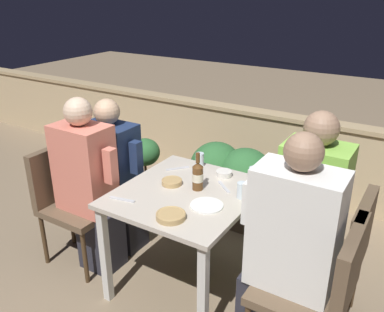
# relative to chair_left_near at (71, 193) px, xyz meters

# --- Properties ---
(ground_plane) EXTENTS (16.00, 16.00, 0.00)m
(ground_plane) POSITION_rel_chair_left_near_xyz_m (0.91, 0.15, -0.53)
(ground_plane) COLOR #847056
(parapet_wall) EXTENTS (9.00, 0.18, 0.81)m
(parapet_wall) POSITION_rel_chair_left_near_xyz_m (0.91, 1.82, -0.12)
(parapet_wall) COLOR tan
(parapet_wall) RESTS_ON ground_plane
(dining_table) EXTENTS (0.82, 0.90, 0.73)m
(dining_table) POSITION_rel_chair_left_near_xyz_m (0.91, 0.15, 0.09)
(dining_table) COLOR #BCB2A3
(dining_table) RESTS_ON ground_plane
(planter_hedge) EXTENTS (1.01, 0.47, 0.69)m
(planter_hedge) POSITION_rel_chair_left_near_xyz_m (0.90, 1.08, -0.15)
(planter_hedge) COLOR brown
(planter_hedge) RESTS_ON ground_plane
(chair_left_near) EXTENTS (0.48, 0.48, 0.87)m
(chair_left_near) POSITION_rel_chair_left_near_xyz_m (0.00, 0.00, 0.00)
(chair_left_near) COLOR brown
(chair_left_near) RESTS_ON ground_plane
(person_coral_top) EXTENTS (0.48, 0.26, 1.27)m
(person_coral_top) POSITION_rel_chair_left_near_xyz_m (0.20, -0.00, 0.11)
(person_coral_top) COLOR #282833
(person_coral_top) RESTS_ON ground_plane
(chair_left_far) EXTENTS (0.48, 0.48, 0.87)m
(chair_left_far) POSITION_rel_chair_left_near_xyz_m (-0.02, 0.29, 0.00)
(chair_left_far) COLOR brown
(chair_left_far) RESTS_ON ground_plane
(person_navy_jumper) EXTENTS (0.48, 0.26, 1.19)m
(person_navy_jumper) POSITION_rel_chair_left_near_xyz_m (0.18, 0.29, 0.07)
(person_navy_jumper) COLOR #282833
(person_navy_jumper) RESTS_ON ground_plane
(chair_right_near) EXTENTS (0.48, 0.48, 0.87)m
(chair_right_near) POSITION_rel_chair_left_near_xyz_m (1.84, -0.02, 0.00)
(chair_right_near) COLOR brown
(chair_right_near) RESTS_ON ground_plane
(person_white_polo) EXTENTS (0.50, 0.26, 1.31)m
(person_white_polo) POSITION_rel_chair_left_near_xyz_m (1.64, -0.02, 0.13)
(person_white_polo) COLOR #282833
(person_white_polo) RESTS_ON ground_plane
(chair_right_far) EXTENTS (0.48, 0.48, 0.87)m
(chair_right_far) POSITION_rel_chair_left_near_xyz_m (1.83, 0.31, 0.00)
(chair_right_far) COLOR brown
(chair_right_far) RESTS_ON ground_plane
(person_green_blouse) EXTENTS (0.47, 0.26, 1.33)m
(person_green_blouse) POSITION_rel_chair_left_near_xyz_m (1.63, 0.31, 0.14)
(person_green_blouse) COLOR #282833
(person_green_blouse) RESTS_ON ground_plane
(beer_bottle) EXTENTS (0.07, 0.07, 0.25)m
(beer_bottle) POSITION_rel_chair_left_near_xyz_m (0.96, 0.22, 0.29)
(beer_bottle) COLOR brown
(beer_bottle) RESTS_ON dining_table
(plate_0) EXTENTS (0.20, 0.20, 0.01)m
(plate_0) POSITION_rel_chair_left_near_xyz_m (1.12, 0.06, 0.20)
(plate_0) COLOR white
(plate_0) RESTS_ON dining_table
(bowl_0) EXTENTS (0.17, 0.17, 0.03)m
(bowl_0) POSITION_rel_chair_left_near_xyz_m (1.01, -0.17, 0.21)
(bowl_0) COLOR tan
(bowl_0) RESTS_ON dining_table
(bowl_1) EXTENTS (0.11, 0.11, 0.04)m
(bowl_1) POSITION_rel_chair_left_near_xyz_m (1.01, 0.48, 0.22)
(bowl_1) COLOR silver
(bowl_1) RESTS_ON dining_table
(bowl_2) EXTENTS (0.13, 0.13, 0.03)m
(bowl_2) POSITION_rel_chair_left_near_xyz_m (0.78, 0.19, 0.21)
(bowl_2) COLOR tan
(bowl_2) RESTS_ON dining_table
(glass_cup_0) EXTENTS (0.07, 0.07, 0.11)m
(glass_cup_0) POSITION_rel_chair_left_near_xyz_m (1.23, 0.49, 0.25)
(glass_cup_0) COLOR silver
(glass_cup_0) RESTS_ON dining_table
(glass_cup_1) EXTENTS (0.06, 0.06, 0.10)m
(glass_cup_1) POSITION_rel_chair_left_near_xyz_m (0.78, 0.54, 0.24)
(glass_cup_1) COLOR silver
(glass_cup_1) RESTS_ON dining_table
(glass_cup_2) EXTENTS (0.06, 0.06, 0.10)m
(glass_cup_2) POSITION_rel_chair_left_near_xyz_m (1.25, 0.26, 0.25)
(glass_cup_2) COLOR silver
(glass_cup_2) RESTS_ON dining_table
(fork_0) EXTENTS (0.17, 0.05, 0.01)m
(fork_0) POSITION_rel_chair_left_near_xyz_m (0.64, -0.15, 0.20)
(fork_0) COLOR silver
(fork_0) RESTS_ON dining_table
(fork_1) EXTENTS (0.12, 0.14, 0.01)m
(fork_1) POSITION_rel_chair_left_near_xyz_m (0.68, 0.41, 0.20)
(fork_1) COLOR silver
(fork_1) RESTS_ON dining_table
(fork_2) EXTENTS (0.14, 0.13, 0.01)m
(fork_2) POSITION_rel_chair_left_near_xyz_m (1.09, 0.32, 0.20)
(fork_2) COLOR silver
(fork_2) RESTS_ON dining_table
(potted_plant) EXTENTS (0.29, 0.29, 0.62)m
(potted_plant) POSITION_rel_chair_left_near_xyz_m (-0.09, 0.99, -0.15)
(potted_plant) COLOR #9E5638
(potted_plant) RESTS_ON ground_plane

